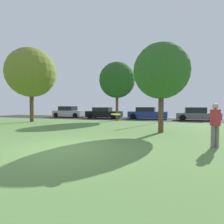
# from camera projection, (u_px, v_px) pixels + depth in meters

# --- Properties ---
(ground_plane) EXTENTS (44.00, 44.00, 0.00)m
(ground_plane) POSITION_uv_depth(u_px,v_px,m) (61.00, 149.00, 6.53)
(ground_plane) COLOR #5B8442
(road_strip) EXTENTS (44.00, 6.40, 0.01)m
(road_strip) POSITION_uv_depth(u_px,v_px,m) (140.00, 119.00, 21.65)
(road_strip) COLOR #28282B
(road_strip) RESTS_ON ground_plane
(birch_tree_lone) EXTENTS (3.23, 3.23, 5.19)m
(birch_tree_lone) POSITION_uv_depth(u_px,v_px,m) (161.00, 71.00, 10.52)
(birch_tree_lone) COLOR brown
(birch_tree_lone) RESTS_ON ground_plane
(oak_tree_center) EXTENTS (3.77, 3.77, 6.17)m
(oak_tree_center) POSITION_uv_depth(u_px,v_px,m) (117.00, 80.00, 19.15)
(oak_tree_center) COLOR brown
(oak_tree_center) RESTS_ON ground_plane
(oak_tree_left) EXTENTS (4.72, 4.72, 7.14)m
(oak_tree_left) POSITION_uv_depth(u_px,v_px,m) (31.00, 73.00, 17.61)
(oak_tree_left) COLOR brown
(oak_tree_left) RESTS_ON ground_plane
(person_walking) EXTENTS (0.32, 0.38, 1.65)m
(person_walking) POSITION_uv_depth(u_px,v_px,m) (215.00, 123.00, 6.77)
(person_walking) COLOR slate
(person_walking) RESTS_ON ground_plane
(frisbee_disc) EXTENTS (0.38, 0.38, 0.05)m
(frisbee_disc) POSITION_uv_depth(u_px,v_px,m) (116.00, 114.00, 5.24)
(frisbee_disc) COLOR yellow
(parked_car_silver) EXTENTS (4.25, 2.11, 1.50)m
(parked_car_silver) POSITION_uv_depth(u_px,v_px,m) (69.00, 112.00, 25.00)
(parked_car_silver) COLOR #B7B7BC
(parked_car_silver) RESTS_ON ground_plane
(parked_car_black) EXTENTS (4.44, 1.92, 1.37)m
(parked_car_black) POSITION_uv_depth(u_px,v_px,m) (104.00, 113.00, 22.77)
(parked_car_black) COLOR black
(parked_car_black) RESTS_ON ground_plane
(parked_car_blue) EXTENTS (4.52, 2.00, 1.40)m
(parked_car_blue) POSITION_uv_depth(u_px,v_px,m) (147.00, 114.00, 21.68)
(parked_car_blue) COLOR #233893
(parked_car_blue) RESTS_ON ground_plane
(parked_car_grey) EXTENTS (4.28, 1.95, 1.40)m
(parked_car_grey) POSITION_uv_depth(u_px,v_px,m) (197.00, 115.00, 19.38)
(parked_car_grey) COLOR slate
(parked_car_grey) RESTS_ON ground_plane
(street_lamp_post) EXTENTS (0.14, 0.14, 4.50)m
(street_lamp_post) POSITION_uv_depth(u_px,v_px,m) (160.00, 99.00, 17.15)
(street_lamp_post) COLOR #2D2D33
(street_lamp_post) RESTS_ON ground_plane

